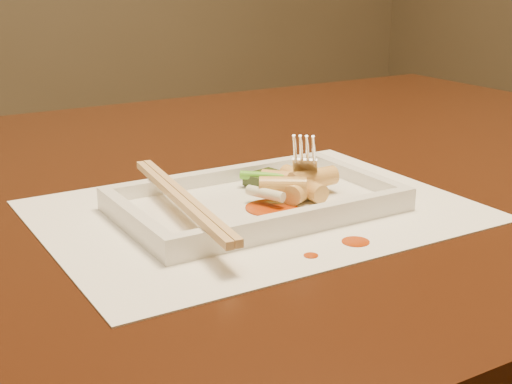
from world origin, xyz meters
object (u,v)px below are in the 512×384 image
fork (307,115)px  placemat (256,211)px  plate_base (256,206)px  chopstick_a (178,198)px  table (230,251)px

fork → placemat: bearing=-165.6°
plate_base → chopstick_a: chopstick_a is taller
chopstick_a → fork: bearing=6.8°
plate_base → chopstick_a: size_ratio=1.05×
plate_base → table: bearing=71.5°
table → plate_base: plate_base is taller
placemat → plate_base: (0.00, 0.00, 0.00)m
table → chopstick_a: chopstick_a is taller
table → plate_base: bearing=-108.5°
plate_base → chopstick_a: bearing=180.0°
plate_base → fork: size_ratio=1.86×
chopstick_a → fork: (0.15, 0.02, 0.06)m
fork → chopstick_a: bearing=-173.2°
fork → plate_base: bearing=-165.6°
placemat → fork: size_ratio=2.86×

